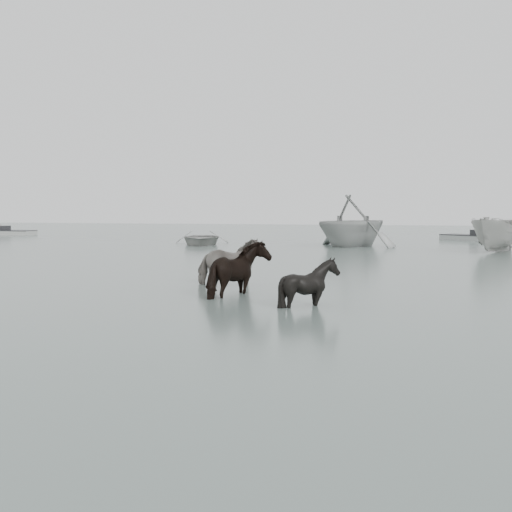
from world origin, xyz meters
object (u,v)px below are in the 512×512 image
Objects in this scene: pony_dark at (240,262)px; pony_pinto at (228,257)px; pony_black at (309,275)px; rowboat_lead at (201,237)px.

pony_pinto is at bearing 19.08° from pony_dark.
pony_black is at bearing -128.16° from pony_dark.
rowboat_lead is at bearing 15.16° from pony_dark.
pony_pinto is 1.37× the size of pony_black.
pony_pinto is 1.13× the size of pony_dark.
rowboat_lead is at bearing 25.39° from pony_black.
rowboat_lead is (-8.44, 21.23, -0.38)m from pony_dark.
pony_black is 24.75m from rowboat_lead.
pony_pinto is 0.42× the size of rowboat_lead.
pony_dark reaches higher than pony_pinto.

